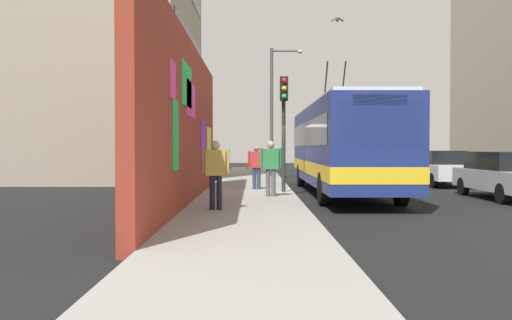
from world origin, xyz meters
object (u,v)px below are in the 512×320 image
city_bus (341,144)px  parked_car_silver (507,174)px  traffic_light (284,114)px  street_lamp (275,103)px  parked_car_white (439,167)px  pedestrian_near_wall (216,169)px  pedestrian_midblock (256,164)px  pedestrian_at_curb (271,164)px

city_bus → parked_car_silver: (-1.87, -5.20, -1.00)m
traffic_light → street_lamp: 10.29m
traffic_light → parked_car_white: bearing=-53.9°
parked_car_silver → pedestrian_near_wall: 10.29m
pedestrian_midblock → street_lamp: bearing=-6.7°
pedestrian_at_curb → street_lamp: street_lamp is taller
city_bus → parked_car_silver: city_bus is taller
parked_car_white → street_lamp: street_lamp is taller
city_bus → pedestrian_at_curb: city_bus is taller
parked_car_silver → street_lamp: bearing=32.7°
pedestrian_at_curb → street_lamp: 12.26m
city_bus → pedestrian_at_curb: 3.65m
parked_car_silver → pedestrian_midblock: 8.65m
pedestrian_at_curb → traffic_light: bearing=-16.9°
pedestrian_midblock → street_lamp: street_lamp is taller
city_bus → street_lamp: street_lamp is taller
parked_car_white → street_lamp: 9.34m
parked_car_silver → pedestrian_at_curb: bearing=94.1°
pedestrian_near_wall → pedestrian_at_curb: size_ratio=0.99×
parked_car_white → pedestrian_at_curb: bearing=131.8°
pedestrian_at_curb → street_lamp: size_ratio=0.26×
parked_car_white → pedestrian_near_wall: (-10.72, 9.36, 0.35)m
pedestrian_near_wall → pedestrian_midblock: 6.72m
traffic_light → street_lamp: street_lamp is taller
city_bus → pedestrian_at_curb: (-2.43, 2.66, -0.63)m
pedestrian_near_wall → pedestrian_midblock: pedestrian_near_wall is taller
parked_car_silver → street_lamp: size_ratio=0.67×
pedestrian_midblock → street_lamp: (8.94, -1.05, 3.02)m
pedestrian_near_wall → street_lamp: 15.99m
city_bus → traffic_light: bearing=109.3°
pedestrian_at_curb → pedestrian_near_wall: bearing=157.9°
parked_car_silver → pedestrian_near_wall: size_ratio=2.65×
pedestrian_midblock → traffic_light: size_ratio=0.40×
traffic_light → pedestrian_midblock: bearing=37.1°
city_bus → pedestrian_midblock: city_bus is taller
city_bus → pedestrian_midblock: size_ratio=7.39×
city_bus → pedestrian_at_curb: bearing=132.4°
parked_car_white → pedestrian_midblock: bearing=116.2°
parked_car_white → pedestrian_near_wall: bearing=138.9°
city_bus → traffic_light: 2.52m
parked_car_white → traffic_light: bearing=126.1°
parked_car_white → pedestrian_at_curb: size_ratio=2.70×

